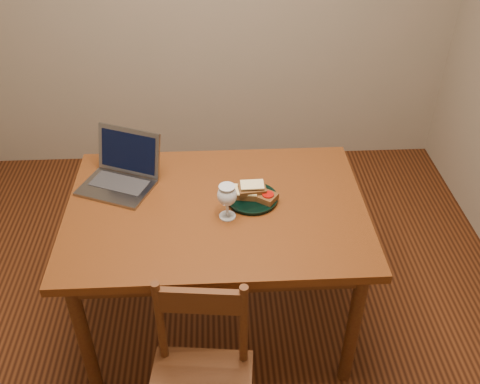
{
  "coord_description": "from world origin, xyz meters",
  "views": [
    {
      "loc": [
        0.01,
        -1.76,
        2.19
      ],
      "look_at": [
        0.11,
        0.08,
        0.8
      ],
      "focal_mm": 40.0,
      "sensor_mm": 36.0,
      "label": 1
    }
  ],
  "objects_px": {
    "table": "(217,222)",
    "chair": "(200,379)",
    "plate": "(252,199)",
    "laptop": "(122,170)",
    "milk_glass": "(227,202)"
  },
  "relations": [
    {
      "from": "table",
      "to": "chair",
      "type": "bearing_deg",
      "value": -96.94
    },
    {
      "from": "plate",
      "to": "laptop",
      "type": "xyz_separation_m",
      "value": [
        -0.58,
        0.18,
        0.05
      ]
    },
    {
      "from": "plate",
      "to": "laptop",
      "type": "relative_size",
      "value": 0.57
    },
    {
      "from": "table",
      "to": "plate",
      "type": "height_order",
      "value": "plate"
    },
    {
      "from": "table",
      "to": "plate",
      "type": "relative_size",
      "value": 5.7
    },
    {
      "from": "table",
      "to": "milk_glass",
      "type": "bearing_deg",
      "value": -56.32
    },
    {
      "from": "chair",
      "to": "milk_glass",
      "type": "xyz_separation_m",
      "value": [
        0.13,
        0.58,
        0.38
      ]
    },
    {
      "from": "milk_glass",
      "to": "laptop",
      "type": "xyz_separation_m",
      "value": [
        -0.47,
        0.28,
        -0.02
      ]
    },
    {
      "from": "chair",
      "to": "milk_glass",
      "type": "distance_m",
      "value": 0.7
    },
    {
      "from": "milk_glass",
      "to": "laptop",
      "type": "distance_m",
      "value": 0.55
    },
    {
      "from": "plate",
      "to": "laptop",
      "type": "height_order",
      "value": "laptop"
    },
    {
      "from": "chair",
      "to": "plate",
      "type": "height_order",
      "value": "chair"
    },
    {
      "from": "plate",
      "to": "milk_glass",
      "type": "xyz_separation_m",
      "value": [
        -0.11,
        -0.11,
        0.07
      ]
    },
    {
      "from": "laptop",
      "to": "milk_glass",
      "type": "bearing_deg",
      "value": -8.0
    },
    {
      "from": "plate",
      "to": "laptop",
      "type": "bearing_deg",
      "value": 163.21
    }
  ]
}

